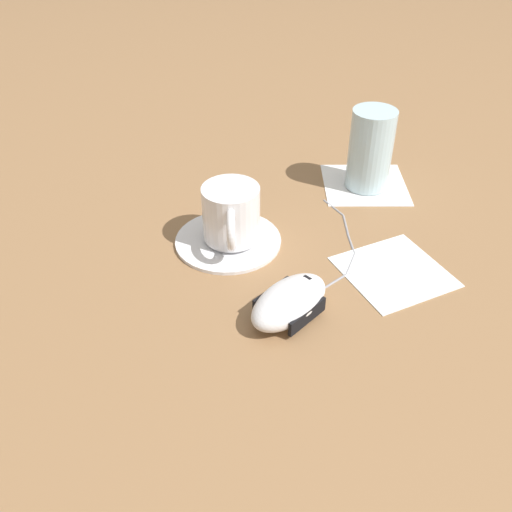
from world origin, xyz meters
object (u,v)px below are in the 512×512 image
saucer (228,239)px  computer_mouse (289,302)px  coffee_cup (231,214)px  drinking_glass (371,149)px

saucer → computer_mouse: (-0.15, -0.02, 0.02)m
coffee_cup → saucer: bearing=48.4°
computer_mouse → drinking_glass: (0.22, -0.22, 0.04)m
saucer → coffee_cup: (-0.00, -0.00, 0.04)m
saucer → coffee_cup: coffee_cup is taller
coffee_cup → computer_mouse: coffee_cup is taller
coffee_cup → drinking_glass: (0.07, -0.23, 0.02)m
computer_mouse → drinking_glass: 0.31m
coffee_cup → computer_mouse: (-0.15, -0.02, -0.03)m
saucer → computer_mouse: computer_mouse is taller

